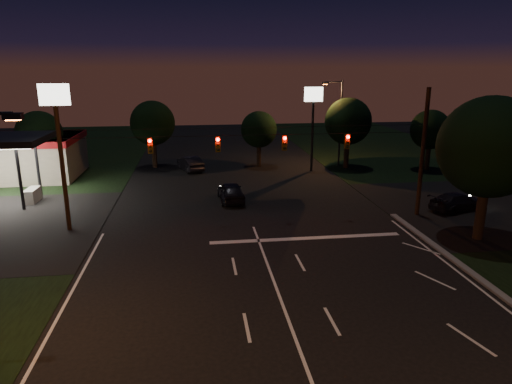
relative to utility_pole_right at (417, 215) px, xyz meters
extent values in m
plane|color=black|center=(-12.00, -15.00, 0.00)|extent=(140.00, 140.00, 0.00)
cube|color=black|center=(8.00, 1.00, 0.00)|extent=(20.00, 16.00, 0.02)
cube|color=silver|center=(-9.00, -3.50, 0.01)|extent=(12.00, 0.50, 0.01)
cylinder|color=black|center=(0.00, 0.00, 0.00)|extent=(0.30, 0.30, 9.00)
cylinder|color=black|center=(-24.00, 0.00, 0.00)|extent=(0.28, 0.28, 8.00)
cylinder|color=black|center=(-12.00, 0.00, 6.00)|extent=(24.00, 0.03, 0.03)
cylinder|color=black|center=(-12.00, 0.00, 6.50)|extent=(24.00, 0.02, 0.02)
cube|color=#3F3307|center=(-18.50, 0.00, 5.45)|extent=(0.32, 0.26, 1.00)
sphere|color=#FF0705|center=(-18.50, -0.16, 5.78)|extent=(0.22, 0.22, 0.22)
sphere|color=black|center=(-18.50, -0.16, 5.45)|extent=(0.20, 0.20, 0.20)
sphere|color=black|center=(-18.50, -0.16, 5.12)|extent=(0.20, 0.20, 0.20)
cube|color=#3F3307|center=(-14.20, 0.00, 5.45)|extent=(0.32, 0.26, 1.00)
sphere|color=#FF0705|center=(-14.20, -0.16, 5.78)|extent=(0.22, 0.22, 0.22)
sphere|color=black|center=(-14.20, -0.16, 5.45)|extent=(0.20, 0.20, 0.20)
sphere|color=black|center=(-14.20, -0.16, 5.12)|extent=(0.20, 0.20, 0.20)
cube|color=#3F3307|center=(-9.80, 0.00, 5.45)|extent=(0.32, 0.26, 1.00)
sphere|color=#FF0705|center=(-9.80, -0.16, 5.78)|extent=(0.22, 0.22, 0.22)
sphere|color=black|center=(-9.80, -0.16, 5.45)|extent=(0.20, 0.20, 0.20)
sphere|color=black|center=(-9.80, -0.16, 5.12)|extent=(0.20, 0.20, 0.20)
cube|color=#3F3307|center=(-5.50, 0.00, 5.45)|extent=(0.32, 0.26, 1.00)
sphere|color=#FF0705|center=(-5.50, -0.16, 5.78)|extent=(0.22, 0.22, 0.22)
sphere|color=black|center=(-5.50, -0.16, 5.45)|extent=(0.20, 0.20, 0.20)
sphere|color=black|center=(-5.50, -0.16, 5.12)|extent=(0.20, 0.20, 0.20)
cube|color=gray|center=(-34.00, 16.00, 2.00)|extent=(14.00, 8.00, 4.00)
cube|color=gray|center=(-28.50, 7.00, 0.55)|extent=(0.80, 2.00, 1.10)
cylinder|color=black|center=(-28.50, 5.00, 2.40)|extent=(0.24, 0.24, 4.80)
cylinder|color=black|center=(-28.50, 9.00, 2.40)|extent=(0.24, 0.24, 4.80)
cylinder|color=black|center=(-26.00, 7.00, 3.75)|extent=(0.24, 0.24, 7.50)
cube|color=white|center=(-26.00, 7.00, 8.30)|extent=(2.20, 0.30, 1.60)
cylinder|color=black|center=(-4.00, 15.00, 3.50)|extent=(0.24, 0.24, 7.00)
cube|color=white|center=(-4.00, 15.00, 7.70)|extent=(1.80, 0.30, 1.40)
cube|color=black|center=(-21.70, -13.00, 8.70)|extent=(0.60, 0.35, 0.22)
cube|color=orange|center=(-21.70, -13.00, 8.58)|extent=(0.45, 0.25, 0.04)
cylinder|color=black|center=(-0.50, 17.00, 4.50)|extent=(0.20, 0.20, 9.00)
cylinder|color=black|center=(-1.40, 17.00, 8.80)|extent=(1.80, 0.12, 0.12)
cube|color=black|center=(-2.30, 17.00, 8.70)|extent=(0.60, 0.35, 0.22)
cube|color=orange|center=(-2.30, 17.00, 8.58)|extent=(0.45, 0.25, 0.04)
cylinder|color=black|center=(1.50, -5.00, 2.00)|extent=(0.60, 0.60, 4.00)
sphere|color=black|center=(1.50, -5.00, 5.76)|extent=(6.00, 6.00, 6.00)
sphere|color=black|center=(2.10, -4.55, 5.58)|extent=(4.50, 4.50, 4.50)
sphere|color=black|center=(0.90, -4.70, 5.62)|extent=(4.20, 4.20, 4.20)
cylinder|color=black|center=(-30.00, 15.00, 1.50)|extent=(0.49, 0.49, 3.00)
sphere|color=black|center=(-30.00, 15.00, 4.32)|extent=(4.20, 4.20, 4.20)
sphere|color=black|center=(-29.58, 15.32, 4.19)|extent=(3.15, 3.15, 3.15)
sphere|color=black|center=(-30.42, 15.21, 4.23)|extent=(2.94, 2.94, 2.94)
cylinder|color=black|center=(-20.00, 19.00, 1.62)|extent=(0.52, 0.52, 3.25)
sphere|color=black|center=(-20.00, 19.00, 4.68)|extent=(4.60, 4.60, 4.60)
sphere|color=black|center=(-19.54, 19.34, 4.54)|extent=(3.45, 3.45, 3.45)
sphere|color=black|center=(-20.46, 19.23, 4.58)|extent=(3.22, 3.22, 3.22)
cylinder|color=black|center=(-9.00, 18.00, 1.38)|extent=(0.47, 0.47, 2.75)
sphere|color=black|center=(-9.00, 18.00, 3.96)|extent=(3.80, 3.80, 3.80)
sphere|color=black|center=(-8.62, 18.28, 3.85)|extent=(2.85, 2.85, 2.85)
sphere|color=black|center=(-9.38, 18.19, 3.87)|extent=(2.66, 2.66, 2.66)
cylinder|color=black|center=(0.00, 16.00, 1.70)|extent=(0.53, 0.53, 3.40)
sphere|color=black|center=(0.00, 16.00, 4.90)|extent=(4.80, 4.80, 4.80)
sphere|color=black|center=(0.48, 16.36, 4.75)|extent=(3.60, 3.60, 3.60)
sphere|color=black|center=(-0.48, 16.24, 4.79)|extent=(3.36, 3.36, 3.36)
cylinder|color=black|center=(8.00, 14.00, 1.45)|extent=(0.48, 0.48, 2.90)
sphere|color=black|center=(8.00, 14.00, 4.18)|extent=(4.00, 4.00, 4.00)
sphere|color=black|center=(8.40, 14.30, 4.06)|extent=(3.00, 3.00, 3.00)
sphere|color=black|center=(7.60, 14.20, 4.09)|extent=(2.80, 2.80, 2.80)
imported|color=black|center=(-13.00, 5.29, 0.77)|extent=(2.10, 4.63, 1.54)
imported|color=black|center=(-16.27, 16.96, 0.74)|extent=(2.93, 4.76, 1.48)
imported|color=black|center=(3.47, 0.64, 0.67)|extent=(4.98, 3.26, 1.34)
camera|label=1|loc=(-15.60, -29.44, 10.31)|focal=32.00mm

